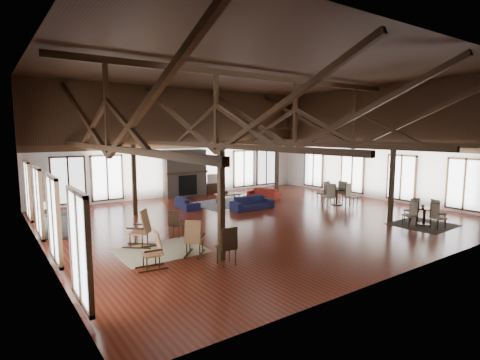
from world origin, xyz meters
TOP-DOWN VIEW (x-y plane):
  - floor at (0.00, 0.00)m, footprint 16.00×16.00m
  - ceiling at (0.00, 0.00)m, footprint 16.00×14.00m
  - wall_back at (0.00, 7.00)m, footprint 16.00×0.02m
  - wall_front at (0.00, -7.00)m, footprint 16.00×0.02m
  - wall_left at (-8.00, 0.00)m, footprint 0.02×14.00m
  - wall_right at (8.00, 0.00)m, footprint 0.02×14.00m
  - roof_truss at (0.00, 0.00)m, footprint 15.60×14.07m
  - post_grid at (0.00, 0.00)m, footprint 8.16×7.16m
  - fireplace at (0.00, 6.67)m, footprint 2.50×0.69m
  - ceiling_fan at (0.50, -1.00)m, footprint 1.60×1.60m
  - sofa_navy_front at (0.88, 1.58)m, footprint 2.05×0.88m
  - sofa_navy_left at (-1.50, 3.54)m, footprint 1.83×0.89m
  - sofa_orange at (3.14, 3.59)m, footprint 1.90×1.25m
  - coffee_table at (0.77, 3.47)m, footprint 1.31×0.71m
  - vase at (0.69, 3.50)m, footprint 0.26×0.26m
  - armchair at (-7.20, 1.80)m, footprint 1.54×1.48m
  - side_table_lamp at (-7.60, 2.39)m, footprint 0.46×0.46m
  - rocking_chair_a at (-5.40, -1.08)m, footprint 1.01×0.97m
  - rocking_chair_b at (-4.47, -2.75)m, footprint 0.88×0.90m
  - rocking_chair_c at (-5.79, -3.05)m, footprint 0.81×0.50m
  - side_chair_a at (-4.11, -0.72)m, footprint 0.57×0.57m
  - side_chair_b at (-4.13, -4.02)m, footprint 0.50×0.50m
  - cafe_table_near at (4.54, -4.60)m, footprint 1.84×1.84m
  - cafe_table_far at (4.98, 0.08)m, footprint 2.13×2.13m
  - cup_near at (4.44, -4.58)m, footprint 0.15×0.15m
  - cup_far at (4.96, 0.08)m, footprint 0.14×0.14m
  - tv_console at (1.95, 6.75)m, footprint 1.16×0.44m
  - television at (1.92, 6.75)m, footprint 0.96×0.17m
  - rug_tan at (-5.10, -1.81)m, footprint 2.56×2.03m
  - rug_navy at (0.71, 3.59)m, footprint 3.38×2.64m
  - rug_dark at (4.52, -4.60)m, footprint 2.25×2.06m

SIDE VIEW (x-z plane):
  - floor at x=0.00m, z-range 0.00..0.00m
  - rug_tan at x=-5.10m, z-range 0.00..0.01m
  - rug_dark at x=4.52m, z-range 0.00..0.01m
  - rug_navy at x=0.71m, z-range 0.00..0.01m
  - sofa_navy_left at x=-1.50m, z-range 0.00..0.51m
  - sofa_orange at x=3.14m, z-range 0.00..0.52m
  - tv_console at x=1.95m, z-range 0.00..0.58m
  - sofa_navy_front at x=0.88m, z-range 0.00..0.59m
  - armchair at x=-7.20m, z-range 0.00..0.77m
  - coffee_table at x=0.77m, z-range 0.19..0.67m
  - side_table_lamp at x=-7.60m, z-range -0.14..1.02m
  - rocking_chair_c at x=-5.79m, z-range -0.03..0.96m
  - cafe_table_near at x=4.54m, z-range 0.00..0.94m
  - rocking_chair_b at x=-4.47m, z-range -0.03..1.03m
  - cafe_table_far at x=4.98m, z-range 0.00..1.09m
  - side_chair_a at x=-4.11m, z-range 0.08..1.03m
  - rocking_chair_a at x=-5.40m, z-range -0.03..1.15m
  - vase at x=0.69m, z-range 0.49..0.69m
  - side_chair_b at x=-4.13m, z-range 0.09..1.15m
  - cup_near at x=4.44m, z-range 0.68..0.78m
  - cup_far at x=4.96m, z-range 0.78..0.88m
  - television at x=1.92m, z-range 0.58..1.13m
  - fireplace at x=0.00m, z-range -0.01..2.59m
  - post_grid at x=0.00m, z-range 0.00..3.05m
  - wall_back at x=0.00m, z-range 0.00..6.00m
  - wall_front at x=0.00m, z-range 0.00..6.00m
  - wall_left at x=-8.00m, z-range 0.00..6.00m
  - wall_right at x=8.00m, z-range 0.00..6.00m
  - ceiling_fan at x=0.50m, z-range 3.36..4.11m
  - roof_truss at x=0.00m, z-range 2.46..5.60m
  - ceiling at x=0.00m, z-range 5.99..6.01m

